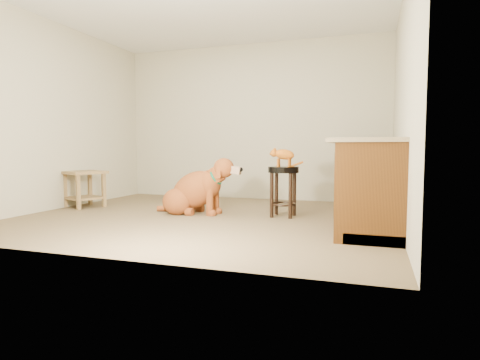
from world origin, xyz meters
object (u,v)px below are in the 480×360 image
(tabby_kitten, at_px, (283,155))
(padded_stool, at_px, (283,181))
(side_table, at_px, (84,183))
(golden_retriever, at_px, (196,191))
(wood_stool, at_px, (363,187))

(tabby_kitten, bearing_deg, padded_stool, -5.72)
(tabby_kitten, bearing_deg, side_table, -177.04)
(side_table, distance_m, tabby_kitten, 2.94)
(padded_stool, relative_size, tabby_kitten, 1.49)
(padded_stool, bearing_deg, golden_retriever, -173.43)
(padded_stool, relative_size, golden_retriever, 0.51)
(wood_stool, distance_m, side_table, 3.90)
(golden_retriever, bearing_deg, side_table, 179.13)
(wood_stool, height_order, side_table, wood_stool)
(golden_retriever, bearing_deg, tabby_kitten, 6.87)
(tabby_kitten, bearing_deg, golden_retriever, -172.30)
(wood_stool, bearing_deg, tabby_kitten, -151.57)
(side_table, xyz_separation_m, golden_retriever, (1.78, -0.03, -0.06))
(padded_stool, relative_size, side_table, 0.95)
(tabby_kitten, bearing_deg, wood_stool, 29.46)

